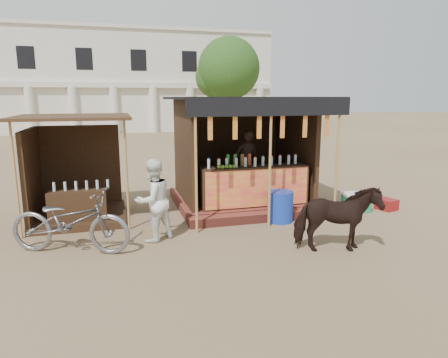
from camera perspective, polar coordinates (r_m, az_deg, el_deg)
name	(u,v)px	position (r m, az deg, el deg)	size (l,w,h in m)	color
ground	(248,258)	(7.16, 3.48, -11.18)	(120.00, 120.00, 0.00)	#846B4C
main_stall	(244,166)	(10.26, 2.82, 1.80)	(3.60, 3.61, 2.78)	brown
secondary_stall	(71,183)	(9.72, -21.05, -0.57)	(2.40, 2.40, 2.38)	#392214
cow	(336,219)	(7.48, 15.77, -5.51)	(0.67, 1.47, 1.24)	black
motorbike	(70,222)	(7.71, -21.13, -5.70)	(0.77, 2.21, 1.16)	gray
bystander	(153,200)	(7.86, -10.07, -3.02)	(0.79, 0.61, 1.62)	white
blue_barrel	(280,206)	(9.12, 8.02, -3.91)	(0.58, 0.58, 0.70)	#1637A9
red_crate	(387,204)	(10.82, 22.20, -3.37)	(0.40, 0.44, 0.27)	maroon
cooler	(356,202)	(10.40, 18.34, -3.13)	(0.71, 0.55, 0.46)	#1A774A
background_building	(113,83)	(36.20, -15.59, 13.09)	(26.00, 7.45, 8.18)	silver
tree	(226,71)	(29.54, 0.26, 15.20)	(4.50, 4.40, 7.00)	#382314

